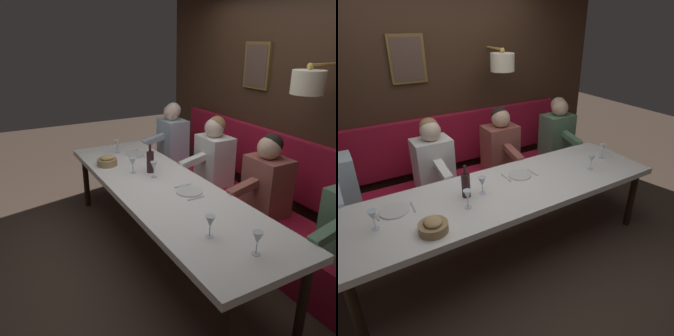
% 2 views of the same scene
% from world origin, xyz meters
% --- Properties ---
extents(ground_plane, '(12.00, 12.00, 0.00)m').
position_xyz_m(ground_plane, '(0.00, 0.00, 0.00)').
color(ground_plane, '#423328').
extents(dining_table, '(0.90, 3.03, 0.74)m').
position_xyz_m(dining_table, '(0.00, 0.00, 0.68)').
color(dining_table, white).
rests_on(dining_table, ground_plane).
extents(banquette_bench, '(0.52, 3.23, 0.45)m').
position_xyz_m(banquette_bench, '(0.89, 0.00, 0.23)').
color(banquette_bench, maroon).
rests_on(banquette_bench, ground_plane).
extents(back_wall_panel, '(0.59, 4.43, 2.90)m').
position_xyz_m(back_wall_panel, '(1.46, -0.00, 1.36)').
color(back_wall_panel, '#382316').
rests_on(back_wall_panel, ground_plane).
extents(diner_nearest, '(0.60, 0.40, 0.79)m').
position_xyz_m(diner_nearest, '(0.88, -1.35, 0.82)').
color(diner_nearest, '#567A5B').
rests_on(diner_nearest, banquette_bench).
extents(diner_near, '(0.60, 0.40, 0.79)m').
position_xyz_m(diner_near, '(0.88, -0.45, 0.82)').
color(diner_near, '#934C42').
rests_on(diner_near, banquette_bench).
extents(diner_middle, '(0.60, 0.40, 0.79)m').
position_xyz_m(diner_middle, '(0.88, 0.40, 0.82)').
color(diner_middle, white).
rests_on(diner_middle, banquette_bench).
extents(place_setting_0, '(0.24, 0.31, 0.01)m').
position_xyz_m(place_setting_0, '(0.15, -0.24, 0.75)').
color(place_setting_0, silver).
rests_on(place_setting_0, dining_table).
extents(place_setting_1, '(0.24, 0.32, 0.01)m').
position_xyz_m(place_setting_1, '(0.15, 0.99, 0.75)').
color(place_setting_1, silver).
rests_on(place_setting_1, dining_table).
extents(wine_glass_0, '(0.07, 0.07, 0.16)m').
position_xyz_m(wine_glass_0, '(0.02, -1.26, 0.86)').
color(wine_glass_0, silver).
rests_on(wine_glass_0, dining_table).
extents(wine_glass_1, '(0.07, 0.07, 0.16)m').
position_xyz_m(wine_glass_1, '(-0.01, 1.16, 0.86)').
color(wine_glass_1, silver).
rests_on(wine_glass_1, dining_table).
extents(wine_glass_2, '(0.07, 0.07, 0.16)m').
position_xyz_m(wine_glass_2, '(-0.11, 0.45, 0.86)').
color(wine_glass_2, silver).
rests_on(wine_glass_2, dining_table).
extents(wine_glass_3, '(0.07, 0.07, 0.16)m').
position_xyz_m(wine_glass_3, '(-0.13, -0.94, 0.86)').
color(wine_glass_3, silver).
rests_on(wine_glass_3, dining_table).
extents(wine_glass_4, '(0.07, 0.07, 0.16)m').
position_xyz_m(wine_glass_4, '(0.03, 0.24, 0.86)').
color(wine_glass_4, silver).
rests_on(wine_glass_4, dining_table).
extents(wine_bottle, '(0.08, 0.08, 0.30)m').
position_xyz_m(wine_bottle, '(0.06, 0.38, 0.86)').
color(wine_bottle, '#33191E').
rests_on(wine_bottle, dining_table).
extents(bread_bowl, '(0.22, 0.22, 0.12)m').
position_xyz_m(bread_bowl, '(-0.26, 0.80, 0.79)').
color(bread_bowl, '#9E7F56').
rests_on(bread_bowl, dining_table).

